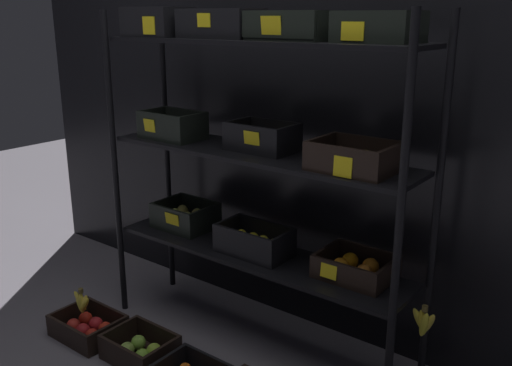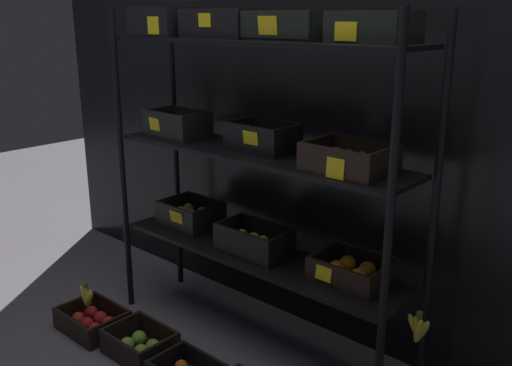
# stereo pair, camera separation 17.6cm
# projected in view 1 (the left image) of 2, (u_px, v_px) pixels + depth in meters

# --- Properties ---
(ground_plane) EXTENTS (10.00, 10.00, 0.00)m
(ground_plane) POSITION_uv_depth(u_px,v_px,m) (256.00, 341.00, 2.84)
(ground_plane) COLOR slate
(storefront_wall) EXTENTS (3.97, 0.12, 2.56)m
(storefront_wall) POSITION_uv_depth(u_px,v_px,m) (304.00, 78.00, 2.76)
(storefront_wall) COLOR black
(storefront_wall) RESTS_ON ground_plane
(display_rack) EXTENTS (1.68, 0.40, 1.62)m
(display_rack) POSITION_uv_depth(u_px,v_px,m) (257.00, 145.00, 2.54)
(display_rack) COLOR black
(display_rack) RESTS_ON ground_plane
(crate_ground_apple_red) EXTENTS (0.34, 0.26, 0.12)m
(crate_ground_apple_red) POSITION_uv_depth(u_px,v_px,m) (89.00, 328.00, 2.87)
(crate_ground_apple_red) COLOR black
(crate_ground_apple_red) RESTS_ON ground_plane
(crate_ground_apple_green) EXTENTS (0.32, 0.25, 0.12)m
(crate_ground_apple_green) POSITION_uv_depth(u_px,v_px,m) (140.00, 350.00, 2.68)
(crate_ground_apple_green) COLOR black
(crate_ground_apple_green) RESTS_ON ground_plane
(banana_bunch_loose) EXTENTS (0.15, 0.04, 0.14)m
(banana_bunch_loose) POSITION_uv_depth(u_px,v_px,m) (82.00, 303.00, 2.85)
(banana_bunch_loose) COLOR brown
(banana_bunch_loose) RESTS_ON crate_ground_apple_red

